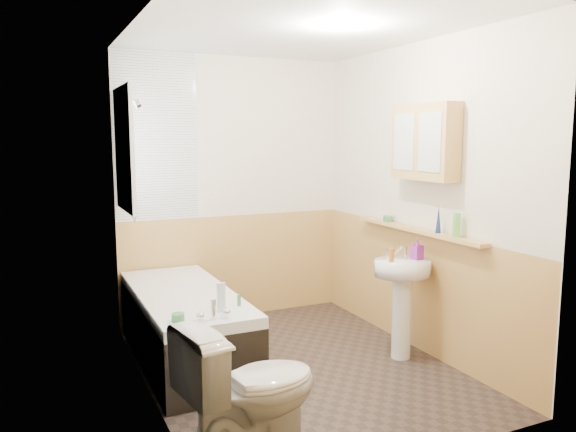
{
  "coord_description": "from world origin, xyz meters",
  "views": [
    {
      "loc": [
        -1.79,
        -3.68,
        1.74
      ],
      "look_at": [
        0.0,
        0.15,
        1.15
      ],
      "focal_mm": 35.0,
      "sensor_mm": 36.0,
      "label": 1
    }
  ],
  "objects_px": {
    "toilet": "(250,391)",
    "bathtub": "(185,324)",
    "medicine_cabinet": "(425,142)",
    "pine_shelf": "(416,230)",
    "sink": "(402,288)"
  },
  "relations": [
    {
      "from": "toilet",
      "to": "bathtub",
      "type": "bearing_deg",
      "value": -10.28
    },
    {
      "from": "toilet",
      "to": "pine_shelf",
      "type": "distance_m",
      "value": 2.12
    },
    {
      "from": "sink",
      "to": "toilet",
      "type": "bearing_deg",
      "value": -166.88
    },
    {
      "from": "pine_shelf",
      "to": "medicine_cabinet",
      "type": "height_order",
      "value": "medicine_cabinet"
    },
    {
      "from": "toilet",
      "to": "pine_shelf",
      "type": "xyz_separation_m",
      "value": [
        1.8,
        0.93,
        0.62
      ]
    },
    {
      "from": "bathtub",
      "to": "toilet",
      "type": "relative_size",
      "value": 2.2
    },
    {
      "from": "toilet",
      "to": "medicine_cabinet",
      "type": "xyz_separation_m",
      "value": [
        1.77,
        0.82,
        1.33
      ]
    },
    {
      "from": "sink",
      "to": "medicine_cabinet",
      "type": "xyz_separation_m",
      "value": [
        0.17,
        0.0,
        1.14
      ]
    },
    {
      "from": "sink",
      "to": "bathtub",
      "type": "bearing_deg",
      "value": 142.54
    },
    {
      "from": "sink",
      "to": "pine_shelf",
      "type": "distance_m",
      "value": 0.49
    },
    {
      "from": "bathtub",
      "to": "sink",
      "type": "height_order",
      "value": "sink"
    },
    {
      "from": "medicine_cabinet",
      "to": "pine_shelf",
      "type": "bearing_deg",
      "value": 75.69
    },
    {
      "from": "bathtub",
      "to": "toilet",
      "type": "distance_m",
      "value": 1.5
    },
    {
      "from": "bathtub",
      "to": "medicine_cabinet",
      "type": "xyz_separation_m",
      "value": [
        1.74,
        -0.68,
        1.42
      ]
    },
    {
      "from": "sink",
      "to": "medicine_cabinet",
      "type": "distance_m",
      "value": 1.15
    }
  ]
}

